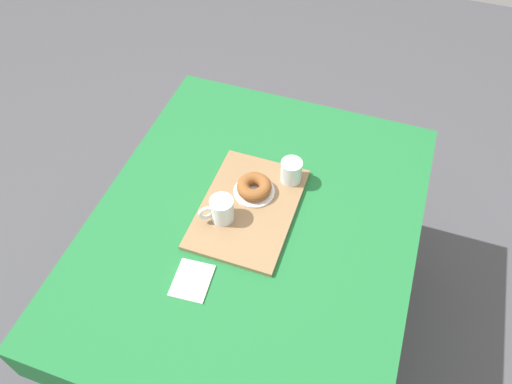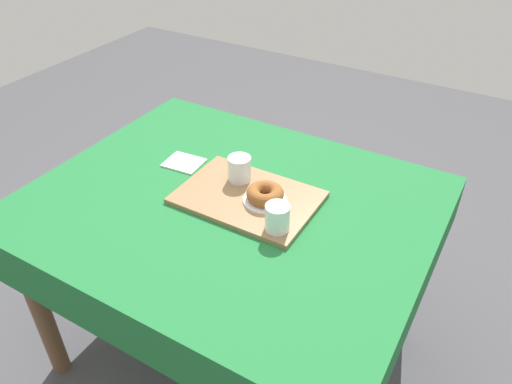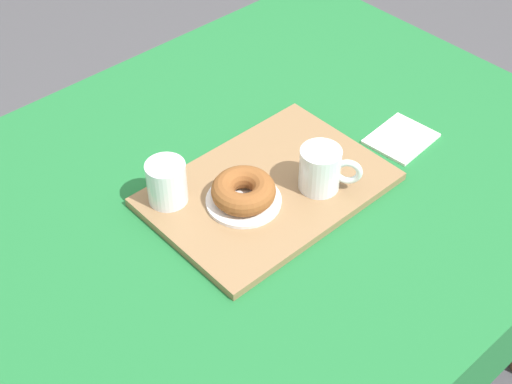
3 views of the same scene
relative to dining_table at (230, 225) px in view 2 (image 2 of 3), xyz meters
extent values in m
plane|color=#47474C|center=(0.00, 0.00, -0.63)|extent=(6.00, 6.00, 0.00)
cube|color=#1E6B33|center=(0.00, 0.00, 0.08)|extent=(1.23, 1.01, 0.03)
cube|color=#1E6B33|center=(0.00, -0.50, 0.00)|extent=(1.23, 0.01, 0.14)
cube|color=#1E6B33|center=(0.00, 0.50, 0.00)|extent=(1.23, 0.01, 0.14)
cube|color=#1E6B33|center=(-0.61, 0.00, 0.00)|extent=(0.01, 1.01, 0.14)
cube|color=#1E6B33|center=(0.61, 0.00, 0.00)|extent=(0.01, 1.01, 0.14)
cylinder|color=brown|center=(-0.52, -0.41, -0.28)|extent=(0.06, 0.06, 0.70)
cylinder|color=brown|center=(-0.52, 0.41, -0.28)|extent=(0.06, 0.06, 0.70)
cylinder|color=brown|center=(0.52, 0.41, -0.28)|extent=(0.06, 0.06, 0.70)
cube|color=olive|center=(0.05, 0.03, 0.11)|extent=(0.43, 0.29, 0.02)
cylinder|color=white|center=(-0.02, 0.10, 0.16)|extent=(0.07, 0.07, 0.08)
cylinder|color=#84380F|center=(-0.02, 0.10, 0.15)|extent=(0.06, 0.06, 0.06)
torus|color=white|center=(-0.05, 0.14, 0.16)|extent=(0.04, 0.05, 0.05)
cylinder|color=white|center=(0.20, -0.06, 0.15)|extent=(0.07, 0.07, 0.08)
cylinder|color=silver|center=(0.20, -0.06, 0.13)|extent=(0.06, 0.06, 0.03)
cylinder|color=white|center=(0.11, 0.03, 0.12)|extent=(0.14, 0.14, 0.01)
torus|color=brown|center=(0.11, 0.03, 0.14)|extent=(0.11, 0.11, 0.04)
cube|color=white|center=(-0.25, 0.10, 0.10)|extent=(0.13, 0.11, 0.01)
camera|label=1|loc=(-0.86, -0.31, 1.38)|focal=34.87mm
camera|label=2|loc=(0.69, -1.01, 1.01)|focal=34.43mm
camera|label=3|loc=(0.72, 0.74, 1.01)|focal=51.15mm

